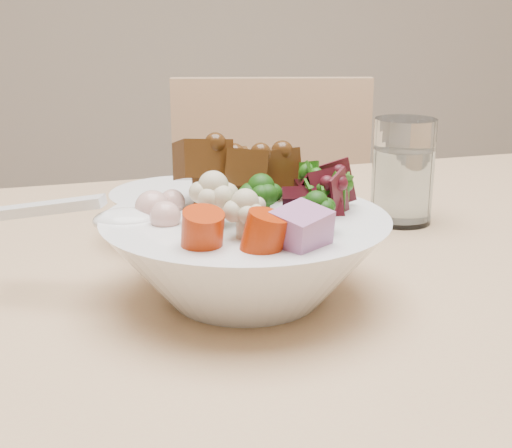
# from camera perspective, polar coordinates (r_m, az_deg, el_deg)

# --- Properties ---
(dining_table) EXTENTS (1.69, 1.15, 0.73)m
(dining_table) POSITION_cam_1_polar(r_m,az_deg,el_deg) (0.74, 17.22, -8.44)
(dining_table) COLOR tan
(dining_table) RESTS_ON ground
(chair_far) EXTENTS (0.41, 0.41, 0.83)m
(chair_far) POSITION_cam_1_polar(r_m,az_deg,el_deg) (1.35, 1.38, -4.41)
(chair_far) COLOR tan
(chair_far) RESTS_ON ground
(food_bowl) EXTENTS (0.24, 0.24, 0.13)m
(food_bowl) POSITION_cam_1_polar(r_m,az_deg,el_deg) (0.59, -0.67, -2.12)
(food_bowl) COLOR white
(food_bowl) RESTS_ON dining_table
(soup_spoon) EXTENTS (0.15, 0.07, 0.03)m
(soup_spoon) POSITION_cam_1_polar(r_m,az_deg,el_deg) (0.59, -12.03, 0.54)
(soup_spoon) COLOR white
(soup_spoon) RESTS_ON food_bowl
(water_glass) EXTENTS (0.07, 0.07, 0.12)m
(water_glass) POSITION_cam_1_polar(r_m,az_deg,el_deg) (0.81, 11.65, 3.83)
(water_glass) COLOR white
(water_glass) RESTS_ON dining_table
(side_bowl) EXTENTS (0.15, 0.15, 0.05)m
(side_bowl) POSITION_cam_1_polar(r_m,az_deg,el_deg) (0.74, -5.85, 0.73)
(side_bowl) COLOR white
(side_bowl) RESTS_ON dining_table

